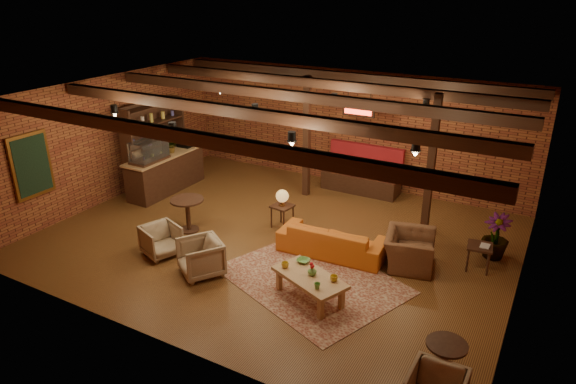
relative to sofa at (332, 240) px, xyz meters
The scene contains 28 objects.
floor 1.42m from the sofa, behind, with size 10.00×10.00×0.00m, color #3D200F.
ceiling 3.19m from the sofa, behind, with size 10.00×8.00×0.02m, color black.
wall_back 4.46m from the sofa, 108.90° to the left, with size 10.00×0.02×3.20m, color brown.
wall_front 4.38m from the sofa, 109.30° to the right, with size 10.00×0.02×3.20m, color brown.
wall_left 6.51m from the sofa, behind, with size 0.02×8.00×3.20m, color brown.
wall_right 3.83m from the sofa, ahead, with size 0.02×8.00×3.20m, color brown.
ceiling_beams 3.08m from the sofa, behind, with size 9.80×6.40×0.22m, color black, non-canonical shape.
ceiling_pipe 3.31m from the sofa, 130.10° to the left, with size 0.12×0.12×9.60m, color black.
post_left 3.54m from the sofa, 126.89° to the left, with size 0.16×0.16×3.20m, color black.
post_right 2.79m from the sofa, 55.32° to the left, with size 0.16×0.16×3.20m, color black.
service_counter 5.60m from the sofa, 169.22° to the left, with size 0.80×2.50×1.60m, color black, non-canonical shape.
plant_counter 5.60m from the sofa, 166.98° to the left, with size 0.35×0.39×0.30m, color #337F33.
shelving_hutch 6.06m from the sofa, 168.99° to the left, with size 0.52×2.00×2.40m, color black, non-canonical shape.
chalkboard_menu 6.82m from the sofa, 160.35° to the right, with size 0.08×0.96×1.46m, color black.
banquette 3.68m from the sofa, 102.32° to the left, with size 2.10×0.70×1.00m, color maroon, non-canonical shape.
service_sign 3.82m from the sofa, 104.01° to the left, with size 0.86×0.06×0.30m, color #F93118.
ceiling_spotlights 2.89m from the sofa, behind, with size 6.40×4.40×0.28m, color black, non-canonical shape.
rug 1.19m from the sofa, 85.06° to the right, with size 3.28×2.51×0.01m, color maroon.
sofa is the anchor object (origin of this frame).
coffee_table 1.75m from the sofa, 79.10° to the right, with size 1.56×1.18×0.73m.
side_table_lamp 1.71m from the sofa, 159.05° to the left, with size 0.51×0.51×0.94m.
round_table_left 3.42m from the sofa, 169.47° to the right, with size 0.76×0.76×0.79m.
armchair_a 3.60m from the sofa, 150.34° to the right, with size 0.71×0.66×0.73m, color #B8A78F.
armchair_b 2.77m from the sofa, 133.76° to the right, with size 0.78×0.73×0.80m, color #B8A78F.
armchair_right 1.60m from the sofa, 10.86° to the left, with size 1.09×0.71×0.96m, color brown.
side_table_book 2.94m from the sofa, 16.74° to the left, with size 0.54×0.54×0.55m.
round_table_right 4.01m from the sofa, 42.08° to the right, with size 0.58×0.58×0.68m.
plant_tall 3.56m from the sofa, 26.58° to the left, with size 1.64×1.64×2.92m, color #4C7F4C.
Camera 1 is at (5.24, -8.89, 5.37)m, focal length 32.00 mm.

